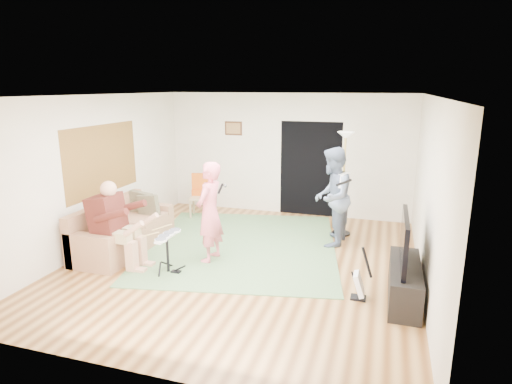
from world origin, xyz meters
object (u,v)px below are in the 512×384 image
guitarist (332,197)px  tv_cabinet (404,282)px  sofa (121,234)px  torchiere_lamp (344,165)px  drum_kit (168,255)px  television (404,240)px  singer (210,212)px  guitar_spare (360,284)px  dining_chair (200,201)px

guitarist → tv_cabinet: guitarist is taller
sofa → torchiere_lamp: size_ratio=1.04×
drum_kit → tv_cabinet: drum_kit is taller
drum_kit → television: 3.50m
sofa → television: 4.80m
guitarist → drum_kit: bearing=-44.4°
sofa → tv_cabinet: size_ratio=1.49×
sofa → singer: (1.74, -0.00, 0.55)m
guitar_spare → dining_chair: size_ratio=0.80×
dining_chair → tv_cabinet: dining_chair is taller
torchiere_lamp → drum_kit: bearing=-132.5°
sofa → guitar_spare: sofa is taller
guitar_spare → singer: bearing=165.3°
singer → guitarist: (1.81, 1.34, 0.06)m
dining_chair → tv_cabinet: size_ratio=0.68×
sofa → dining_chair: (0.54, 2.24, 0.06)m
drum_kit → guitarist: size_ratio=0.36×
television → drum_kit: bearing=-177.4°
sofa → drum_kit: 1.45m
sofa → guitar_spare: size_ratio=2.75×
drum_kit → singer: 0.96m
drum_kit → torchiere_lamp: bearing=47.5°
singer → television: size_ratio=1.41×
dining_chair → tv_cabinet: 5.05m
tv_cabinet → television: size_ratio=1.18×
television → singer: bearing=170.8°
guitarist → dining_chair: (-3.01, 0.90, -0.56)m
guitarist → sofa: bearing=-65.1°
guitar_spare → drum_kit: bearing=179.9°
singer → dining_chair: (-1.20, 2.24, -0.50)m
torchiere_lamp → tv_cabinet: torchiere_lamp is taller
torchiere_lamp → dining_chair: torchiere_lamp is taller
drum_kit → singer: singer is taller
sofa → drum_kit: bearing=-26.7°
torchiere_lamp → sofa: bearing=-152.0°
drum_kit → guitar_spare: bearing=-0.1°
sofa → tv_cabinet: 4.82m
torchiere_lamp → television: torchiere_lamp is taller
guitarist → television: guitarist is taller
dining_chair → television: size_ratio=0.80×
dining_chair → television: television is taller
guitarist → television: 2.18m
drum_kit → tv_cabinet: bearing=2.6°
sofa → guitarist: size_ratio=1.16×
guitar_spare → tv_cabinet: 0.60m
sofa → guitarist: 3.85m
television → dining_chair: bearing=147.0°
dining_chair → torchiere_lamp: bearing=-18.9°
guitar_spare → tv_cabinet: guitar_spare is taller
guitar_spare → tv_cabinet: (0.58, 0.16, 0.03)m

